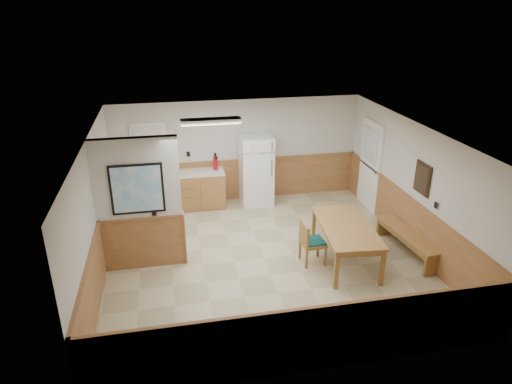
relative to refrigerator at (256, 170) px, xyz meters
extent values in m
plane|color=#C2B38B|center=(-0.38, -2.63, -0.85)|extent=(6.00, 6.00, 0.00)
cube|color=white|center=(-0.38, -2.63, 1.65)|extent=(6.00, 6.00, 0.02)
cube|color=silver|center=(-0.38, 0.37, 0.40)|extent=(6.00, 0.02, 2.50)
cube|color=silver|center=(2.62, -2.63, 0.40)|extent=(0.02, 6.00, 2.50)
cube|color=silver|center=(-3.38, -2.63, 0.40)|extent=(0.02, 6.00, 2.50)
cube|color=#A77043|center=(-0.38, 0.35, -0.35)|extent=(6.00, 0.04, 1.00)
cube|color=#A77043|center=(2.60, -2.63, -0.35)|extent=(0.04, 6.00, 1.00)
cube|color=#A77043|center=(-3.36, -2.63, -0.35)|extent=(0.04, 6.00, 1.00)
cube|color=silver|center=(-2.63, -2.43, 0.90)|extent=(1.50, 0.15, 1.50)
cube|color=#A77043|center=(-2.63, -2.43, -0.35)|extent=(1.50, 0.17, 1.00)
cube|color=black|center=(-2.63, -2.52, 0.75)|extent=(0.92, 0.03, 0.92)
cube|color=white|center=(-2.63, -2.54, 0.75)|extent=(0.84, 0.01, 0.84)
cube|color=#B1743E|center=(-1.48, 0.05, -0.42)|extent=(1.40, 0.60, 0.86)
cube|color=#B1743E|center=(-2.95, 0.05, -0.42)|extent=(0.06, 0.60, 0.86)
cube|color=#B1743E|center=(-2.21, 0.05, -0.42)|extent=(0.06, 0.60, 0.86)
cube|color=beige|center=(-1.88, 0.05, 0.03)|extent=(2.20, 0.60, 0.04)
cube|color=beige|center=(-1.88, 0.35, 0.10)|extent=(2.20, 0.02, 0.10)
cube|color=white|center=(2.59, -0.73, 0.17)|extent=(0.05, 1.02, 2.15)
cube|color=white|center=(2.58, -0.73, 0.17)|extent=(0.04, 0.90, 2.05)
cube|color=silver|center=(2.56, -0.73, 0.70)|extent=(0.02, 0.76, 0.80)
cube|color=white|center=(-2.48, 0.35, 0.70)|extent=(0.80, 0.03, 1.00)
cube|color=white|center=(-2.48, 0.34, 0.70)|extent=(0.70, 0.01, 0.90)
cube|color=black|center=(2.59, -2.93, 0.70)|extent=(0.03, 0.50, 0.60)
cube|color=black|center=(2.57, -2.93, 0.70)|extent=(0.01, 0.42, 0.52)
cube|color=white|center=(-1.18, -1.33, 1.60)|extent=(1.20, 0.30, 0.08)
cube|color=white|center=(-1.18, -1.33, 1.55)|extent=(1.15, 0.25, 0.01)
cube|color=white|center=(0.00, 0.00, 0.00)|extent=(0.76, 0.71, 1.70)
cube|color=silver|center=(0.30, -0.36, 0.70)|extent=(0.03, 0.02, 0.22)
cube|color=silver|center=(0.30, -0.36, 0.17)|extent=(0.03, 0.02, 0.40)
cube|color=#A06A3A|center=(1.11, -3.02, -0.13)|extent=(1.11, 1.95, 0.05)
cube|color=#A06A3A|center=(1.11, -3.02, -0.20)|extent=(1.00, 1.84, 0.10)
cube|color=#A06A3A|center=(0.63, -3.85, -0.50)|extent=(0.08, 0.08, 0.70)
cube|color=#A06A3A|center=(0.79, -2.11, -0.50)|extent=(0.08, 0.08, 0.70)
cube|color=#A06A3A|center=(1.44, -3.93, -0.50)|extent=(0.08, 0.08, 0.70)
cube|color=#A06A3A|center=(1.60, -2.18, -0.50)|extent=(0.08, 0.08, 0.70)
cube|color=#A06A3A|center=(2.42, -3.00, -0.43)|extent=(0.54, 1.76, 0.05)
cube|color=#A06A3A|center=(2.42, -3.82, -0.65)|extent=(0.36, 0.09, 0.40)
cube|color=#A06A3A|center=(2.42, -2.19, -0.65)|extent=(0.36, 0.09, 0.40)
cube|color=#A06A3A|center=(0.49, -2.95, -0.43)|extent=(0.45, 0.45, 0.06)
cube|color=#10523E|center=(0.49, -2.95, -0.39)|extent=(0.41, 0.41, 0.03)
cube|color=#A06A3A|center=(0.31, -2.96, -0.20)|extent=(0.07, 0.43, 0.40)
cube|color=#10523E|center=(0.12, -2.97, -0.20)|extent=(0.04, 0.37, 0.34)
cube|color=#A06A3A|center=(0.32, -3.15, -0.66)|extent=(0.04, 0.04, 0.39)
cube|color=#A06A3A|center=(0.30, -2.78, -0.66)|extent=(0.04, 0.04, 0.39)
cube|color=#A06A3A|center=(0.69, -3.13, -0.66)|extent=(0.04, 0.04, 0.39)
cube|color=#A06A3A|center=(0.67, -2.76, -0.66)|extent=(0.04, 0.04, 0.39)
cylinder|color=#AF0917|center=(-0.96, 0.10, 0.22)|extent=(0.13, 0.13, 0.34)
cylinder|color=black|center=(-0.96, 0.10, 0.43)|extent=(0.06, 0.06, 0.08)
cylinder|color=#178134|center=(-2.56, 0.02, 0.17)|extent=(0.09, 0.09, 0.24)
camera|label=1|loc=(-2.06, -10.12, 3.78)|focal=32.00mm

